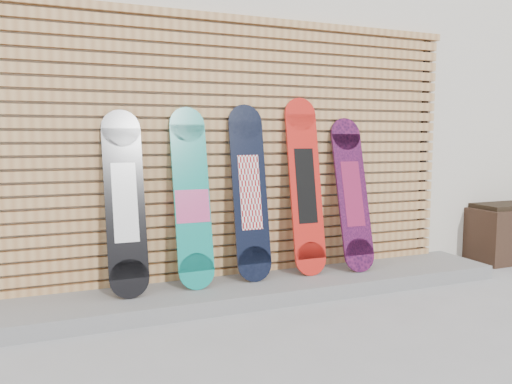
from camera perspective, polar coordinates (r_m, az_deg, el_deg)
ground at (r=3.62m, az=4.99°, el=-14.69°), size 80.00×80.00×0.00m
building at (r=6.85m, az=-4.59°, el=10.44°), size 12.00×5.00×3.60m
concrete_step at (r=4.13m, az=-1.25°, el=-11.12°), size 4.60×0.70×0.12m
slat_wall at (r=4.22m, az=-2.68°, el=5.07°), size 4.26×0.08×2.29m
snowboard_0 at (r=3.84m, az=-14.75°, el=-1.16°), size 0.29×0.35×1.39m
snowboard_1 at (r=3.95m, az=-7.35°, el=-0.74°), size 0.29×0.32×1.42m
snowboard_2 at (r=4.12m, az=-0.72°, el=-0.04°), size 0.29×0.29×1.45m
snowboard_3 at (r=4.32m, az=5.66°, el=0.70°), size 0.29×0.30×1.52m
snowboard_4 at (r=4.53m, az=10.94°, el=-0.21°), size 0.30×0.36×1.35m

